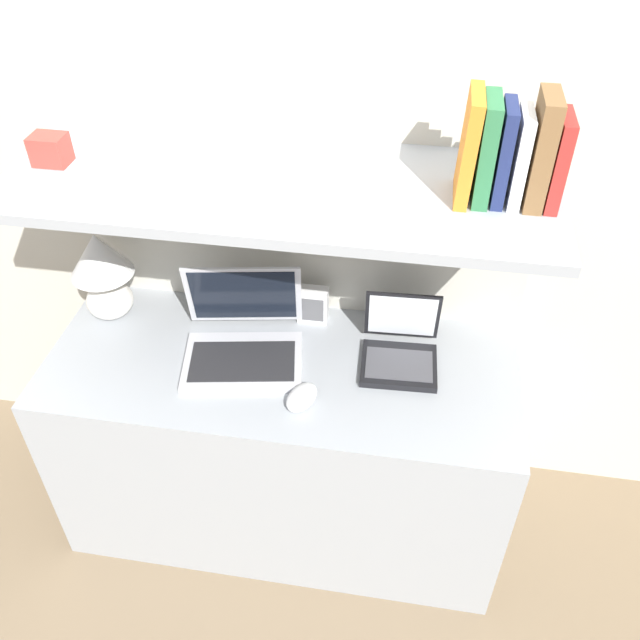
% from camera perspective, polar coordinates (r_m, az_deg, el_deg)
% --- Properties ---
extents(ground_plane, '(12.00, 12.00, 0.00)m').
position_cam_1_polar(ground_plane, '(2.38, -4.16, -21.12)').
color(ground_plane, '#7A664C').
extents(wall_back, '(6.00, 0.05, 2.40)m').
position_cam_1_polar(wall_back, '(1.98, -1.74, 13.65)').
color(wall_back, beige).
rests_on(wall_back, ground_plane).
extents(desk, '(1.38, 0.57, 0.71)m').
position_cam_1_polar(desk, '(2.24, -2.99, -10.37)').
color(desk, '#999EA3').
rests_on(desk, ground_plane).
extents(back_riser, '(1.38, 0.04, 1.24)m').
position_cam_1_polar(back_riser, '(2.26, -1.66, -0.12)').
color(back_riser, beige).
rests_on(back_riser, ground_plane).
extents(shelf, '(1.38, 0.51, 0.03)m').
position_cam_1_polar(shelf, '(1.70, -3.55, 11.19)').
color(shelf, '#999EA3').
rests_on(shelf, back_riser).
extents(table_lamp, '(0.19, 0.19, 0.30)m').
position_cam_1_polar(table_lamp, '(2.14, -17.86, 4.06)').
color(table_lamp, white).
rests_on(table_lamp, desk).
extents(laptop_large, '(0.39, 0.36, 0.26)m').
position_cam_1_polar(laptop_large, '(1.99, -6.48, -1.56)').
color(laptop_large, silver).
rests_on(laptop_large, desk).
extents(laptop_small, '(0.23, 0.23, 0.20)m').
position_cam_1_polar(laptop_small, '(1.97, 6.76, -2.41)').
color(laptop_small, black).
rests_on(laptop_small, desk).
extents(computer_mouse, '(0.11, 0.13, 0.04)m').
position_cam_1_polar(computer_mouse, '(1.85, -1.55, -6.52)').
color(computer_mouse, white).
rests_on(computer_mouse, desk).
extents(router_box, '(0.09, 0.05, 0.12)m').
position_cam_1_polar(router_box, '(2.09, -0.60, 1.29)').
color(router_box, white).
rests_on(router_box, desk).
extents(book_red, '(0.03, 0.13, 0.21)m').
position_cam_1_polar(book_red, '(1.64, 19.39, 12.52)').
color(book_red, '#A82823').
rests_on(book_red, shelf).
extents(book_brown, '(0.04, 0.13, 0.26)m').
position_cam_1_polar(book_brown, '(1.63, 18.12, 13.39)').
color(book_brown, brown).
rests_on(book_brown, shelf).
extents(book_white, '(0.03, 0.13, 0.21)m').
position_cam_1_polar(book_white, '(1.63, 16.46, 12.97)').
color(book_white, silver).
rests_on(book_white, shelf).
extents(book_navy, '(0.03, 0.12, 0.23)m').
position_cam_1_polar(book_navy, '(1.62, 15.19, 13.37)').
color(book_navy, navy).
rests_on(book_navy, shelf).
extents(book_green, '(0.04, 0.13, 0.24)m').
position_cam_1_polar(book_green, '(1.61, 13.82, 13.73)').
color(book_green, '#2D7042').
rests_on(book_green, shelf).
extents(book_orange, '(0.04, 0.15, 0.25)m').
position_cam_1_polar(book_orange, '(1.61, 12.40, 14.05)').
color(book_orange, orange).
rests_on(book_orange, shelf).
extents(shelf_gadget, '(0.09, 0.07, 0.08)m').
position_cam_1_polar(shelf_gadget, '(1.89, -21.77, 13.19)').
color(shelf_gadget, '#CC3D33').
rests_on(shelf_gadget, shelf).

